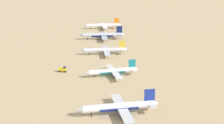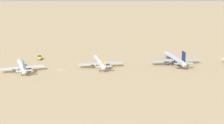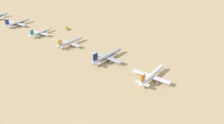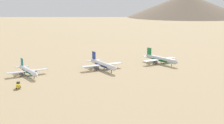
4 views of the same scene
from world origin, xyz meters
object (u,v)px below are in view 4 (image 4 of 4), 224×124
Objects in this scene: parked_jet_4 at (103,64)px; parked_jet_3 at (28,71)px; service_truck at (18,85)px; parked_jet_5 at (161,59)px.

parked_jet_3 is at bearing -96.23° from parked_jet_4.
parked_jet_3 reaches higher than service_truck.
parked_jet_5 is 129.03m from service_truck.
parked_jet_4 is 1.03× the size of parked_jet_5.
service_truck is at bearing -23.64° from parked_jet_3.
parked_jet_5 is at bearing 101.39° from service_truck.
parked_jet_3 is 0.87× the size of parked_jet_4.
parked_jet_5 is at bearing 88.92° from parked_jet_4.
parked_jet_4 is at bearing -91.08° from parked_jet_5.
service_truck is (32.76, -14.34, -1.47)m from parked_jet_3.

